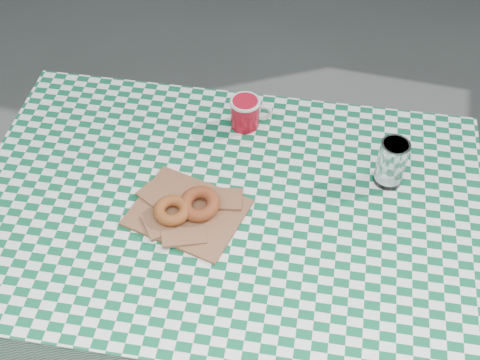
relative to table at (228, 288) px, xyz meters
name	(u,v)px	position (x,y,z in m)	size (l,w,h in m)	color
table	(228,288)	(0.00, 0.00, 0.00)	(1.27, 0.85, 0.75)	brown
tablecloth	(225,207)	(0.00, 0.00, 0.38)	(1.29, 0.87, 0.01)	#0E5A36
paper_bag	(188,212)	(-0.08, -0.05, 0.39)	(0.26, 0.21, 0.01)	#915B3F
bagel_front	(172,210)	(-0.12, -0.07, 0.41)	(0.09, 0.09, 0.03)	brown
bagel_back	(199,204)	(-0.06, -0.03, 0.41)	(0.10, 0.10, 0.03)	brown
coffee_mug	(245,113)	(-0.03, 0.30, 0.43)	(0.16, 0.16, 0.09)	#A60A1B
drinking_glass	(391,163)	(0.38, 0.19, 0.45)	(0.07, 0.07, 0.13)	white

